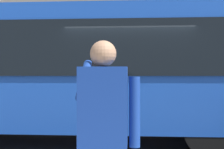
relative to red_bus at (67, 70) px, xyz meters
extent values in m
plane|color=#2B2B2D|center=(-1.49, 0.21, -1.68)|extent=(60.00, 60.00, 0.00)
cube|color=maroon|center=(-4.99, -5.99, 1.32)|extent=(4.40, 1.10, 0.24)
cube|color=#1947AD|center=(-0.02, -0.01, 0.02)|extent=(9.00, 2.50, 2.60)
cube|color=black|center=(-0.02, 1.25, 0.42)|extent=(7.60, 0.06, 1.10)
cylinder|color=black|center=(-3.02, -1.11, -1.18)|extent=(1.00, 0.28, 1.00)
cylinder|color=black|center=(-3.02, 1.09, -1.18)|extent=(1.00, 0.28, 1.00)
cube|color=navy|center=(-1.32, 4.57, -0.38)|extent=(0.40, 0.24, 0.66)
sphere|color=#A87A5B|center=(-1.32, 4.57, 0.06)|extent=(0.22, 0.22, 0.22)
cylinder|color=navy|center=(-1.58, 4.57, -0.42)|extent=(0.09, 0.09, 0.58)
cylinder|color=navy|center=(-1.14, 4.41, -0.16)|extent=(0.09, 0.48, 0.37)
cube|color=black|center=(-1.22, 4.27, 0.04)|extent=(0.07, 0.01, 0.14)
camera|label=1|loc=(-1.57, 7.10, -0.12)|focal=49.15mm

